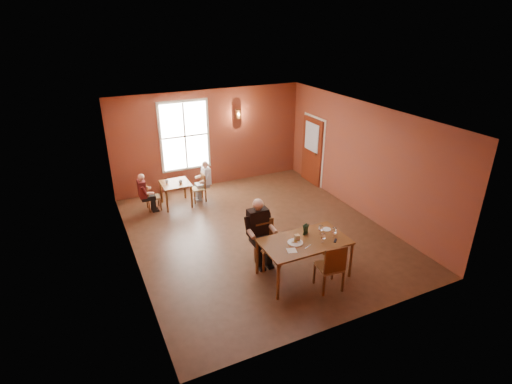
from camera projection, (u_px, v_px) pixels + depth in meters
name	position (u px, v px, depth m)	size (l,w,h in m)	color
ground	(259.00, 233.00, 9.98)	(6.00, 7.00, 0.01)	brown
wall_back	(210.00, 139.00, 12.25)	(6.00, 0.04, 3.00)	brown
wall_front	(353.00, 251.00, 6.48)	(6.00, 0.04, 3.00)	brown
wall_left	(128.00, 201.00, 8.19)	(0.04, 7.00, 3.00)	brown
wall_right	(362.00, 159.00, 10.53)	(0.04, 7.00, 3.00)	brown
ceiling	(260.00, 114.00, 8.75)	(6.00, 7.00, 0.04)	white
window	(185.00, 136.00, 11.81)	(1.36, 0.10, 1.96)	white
door	(312.00, 151.00, 12.59)	(0.12, 1.04, 2.10)	maroon
wall_sconce	(238.00, 114.00, 12.23)	(0.16, 0.16, 0.28)	brown
main_table	(304.00, 258.00, 8.22)	(1.78, 1.00, 0.83)	brown
chair_diner_main	(268.00, 245.00, 8.53)	(0.45, 0.45, 1.02)	#503115
diner_main	(269.00, 237.00, 8.41)	(0.58, 0.58, 1.44)	#301D17
chair_empty	(329.00, 266.00, 7.80)	(0.46, 0.46, 1.04)	brown
plate_food	(295.00, 242.00, 7.96)	(0.31, 0.31, 0.04)	white
sandwich	(297.00, 238.00, 8.02)	(0.10, 0.09, 0.12)	#DEC078
goblet_a	(320.00, 229.00, 8.26)	(0.09, 0.09, 0.21)	white
goblet_b	(334.00, 232.00, 8.17)	(0.09, 0.09, 0.22)	white
goblet_c	(323.00, 238.00, 7.95)	(0.09, 0.09, 0.21)	white
menu_stand	(306.00, 229.00, 8.25)	(0.13, 0.07, 0.22)	#1B331F
knife	(308.00, 247.00, 7.85)	(0.21, 0.02, 0.00)	silver
napkin	(292.00, 250.00, 7.72)	(0.18, 0.18, 0.01)	white
side_plate	(327.00, 229.00, 8.47)	(0.18, 0.18, 0.01)	silver
sunglasses	(335.00, 240.00, 8.04)	(0.14, 0.04, 0.02)	black
second_table	(176.00, 194.00, 11.31)	(0.78, 0.78, 0.68)	brown
chair_diner_white	(198.00, 188.00, 11.54)	(0.36, 0.36, 0.82)	#462610
diner_white	(199.00, 183.00, 11.49)	(0.45, 0.45, 1.12)	white
chair_diner_maroon	(153.00, 197.00, 11.04)	(0.35, 0.35, 0.78)	brown
diner_maroon	(151.00, 192.00, 10.96)	(0.44, 0.44, 1.10)	maroon
cup_a	(180.00, 182.00, 11.13)	(0.11, 0.11, 0.09)	white
cup_b	(167.00, 182.00, 11.14)	(0.09, 0.09, 0.09)	silver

